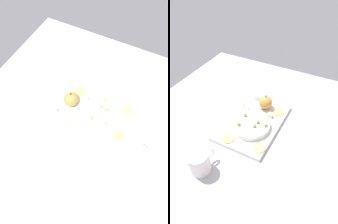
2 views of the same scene
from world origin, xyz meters
The scene contains 18 objects.
table centered at (0.00, 0.00, 2.22)cm, with size 117.28×104.38×4.44cm, color #B1AFB1.
platter centered at (4.72, -1.89, 5.34)cm, with size 35.57×24.04×1.79cm, color silver.
serving_dish centered at (0.76, -2.86, 7.52)cm, with size 16.97×16.97×2.56cm, color white.
apple_whole centered at (15.51, -2.98, 9.50)cm, with size 6.53×6.53×6.53cm, color gold.
apple_stem centered at (15.51, -2.98, 13.36)cm, with size 0.50×0.50×1.20cm, color brown.
cheese_cube_0 centered at (12.09, 7.85, 7.27)cm, with size 2.07×2.07×2.07cm, color #F6F0C7.
cheese_cube_1 centered at (10.07, 4.35, 7.27)cm, with size 2.07×2.07×2.07cm, color #F9EBC9.
cheese_cube_2 centered at (10.52, -7.76, 7.27)cm, with size 2.07×2.07×2.07cm, color #F4F1CA.
cheese_cube_3 centered at (19.78, 3.56, 7.27)cm, with size 2.07×2.07×2.07cm, color #F7E6D0.
cracker_0 centered at (-9.81, 2.15, 6.43)cm, with size 5.18×5.18×0.40cm, color tan.
cracker_1 centered at (15.06, -10.26, 6.43)cm, with size 5.18×5.18×0.40cm, color tan.
cracker_2 centered at (-8.25, -11.28, 6.43)cm, with size 5.18×5.18×0.40cm, color tan.
grape_0 centered at (-0.67, -5.31, 9.59)cm, with size 1.87×1.68×1.58cm, color #8DBC58.
grape_1 centered at (3.46, 1.45, 9.60)cm, with size 1.87×1.68×1.60cm, color #88B45D.
grape_2 centered at (-2.93, 1.11, 9.68)cm, with size 1.87×1.68×1.76cm, color #8CC160.
grape_3 centered at (2.14, -5.57, 9.59)cm, with size 1.87×1.68×1.58cm, color #8BBE60.
grape_4 centered at (1.91, -9.43, 9.57)cm, with size 1.87×1.68×1.55cm, color #99B458.
cup centered at (-25.73, 3.99, 8.96)cm, with size 10.83×7.72×9.03cm.
Camera 1 is at (-15.92, 45.89, 92.40)cm, focal length 36.93 mm.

